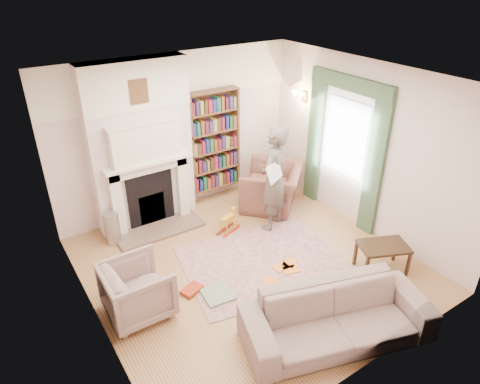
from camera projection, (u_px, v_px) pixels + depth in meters
floor at (249, 265)px, 6.51m from camera, size 4.50×4.50×0.00m
ceiling at (251, 81)px, 5.17m from camera, size 4.50×4.50×0.00m
wall_back at (177, 134)px, 7.49m from camera, size 4.50×0.00×4.50m
wall_front at (380, 271)px, 4.19m from camera, size 4.50×0.00×4.50m
wall_left at (84, 234)px, 4.75m from camera, size 0.00×4.50×4.50m
wall_right at (364, 148)px, 6.93m from camera, size 0.00×4.50×4.50m
fireplace at (141, 148)px, 6.99m from camera, size 1.70×0.58×2.80m
bookcase at (213, 141)px, 7.82m from camera, size 1.00×0.24×1.85m
window at (346, 138)px, 7.19m from camera, size 0.02×0.90×1.30m
curtain_left at (375, 167)px, 6.78m from camera, size 0.07×0.32×2.40m
curtain_right at (315, 140)px, 7.81m from camera, size 0.07×0.32×2.40m
pelmet at (351, 83)px, 6.72m from camera, size 0.09×1.70×0.24m
wall_sconce at (296, 98)px, 7.68m from camera, size 0.20×0.24×0.24m
rug at (262, 261)px, 6.57m from camera, size 2.64×2.21×0.01m
armchair_reading at (272, 187)px, 7.95m from camera, size 1.54×1.53×0.75m
armchair_left at (138, 290)px, 5.46m from camera, size 0.82×0.80×0.74m
sofa at (337, 317)px, 5.10m from camera, size 2.42×1.52×0.66m
man_reading at (274, 179)px, 7.03m from camera, size 0.80×0.70×1.83m
newspaper at (274, 172)px, 6.70m from camera, size 0.42×0.29×0.28m
coffee_table at (382, 258)px, 6.29m from camera, size 0.82×0.69×0.45m
paraffin_heater at (112, 228)px, 6.89m from camera, size 0.28×0.28×0.55m
rocking_horse at (228, 221)px, 7.22m from camera, size 0.49×0.33×0.40m
board_game at (218, 294)px, 5.89m from camera, size 0.44×0.44×0.03m
game_box_lid at (192, 290)px, 5.96m from camera, size 0.34×0.28×0.05m
comic_annuals at (283, 270)px, 6.36m from camera, size 0.82×0.50×0.02m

